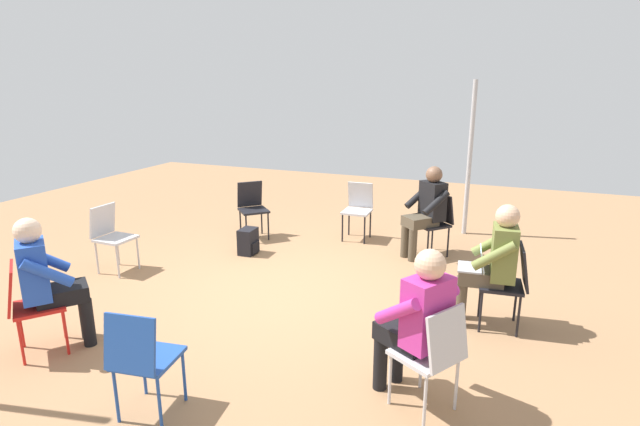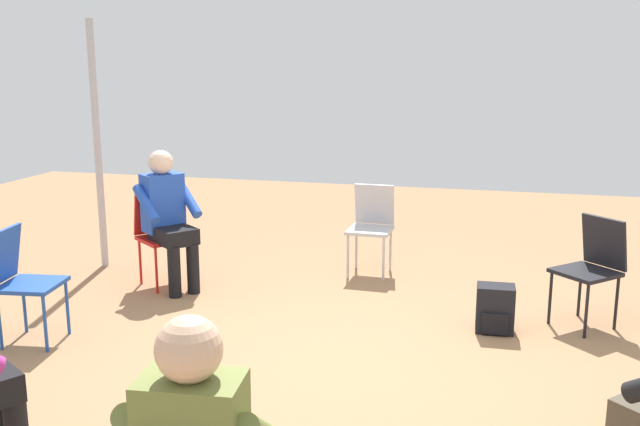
% 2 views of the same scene
% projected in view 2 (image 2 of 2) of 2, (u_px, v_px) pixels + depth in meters
% --- Properties ---
extents(ground_plane, '(14.00, 14.00, 0.00)m').
position_uv_depth(ground_plane, '(341.00, 372.00, 4.71)').
color(ground_plane, '#99704C').
extents(chair_southwest, '(0.58, 0.58, 0.85)m').
position_uv_depth(chair_southwest, '(161.00, 231.00, 6.47)').
color(chair_southwest, red).
rests_on(chair_southwest, ground).
extents(chair_northwest, '(0.58, 0.58, 0.85)m').
position_uv_depth(chair_northwest, '(592.00, 263.00, 5.44)').
color(chair_northwest, black).
rests_on(chair_northwest, ground).
extents(chair_west, '(0.45, 0.41, 0.85)m').
position_uv_depth(chair_west, '(372.00, 222.00, 6.80)').
color(chair_west, '#B7B7BC').
rests_on(chair_west, ground).
extents(chair_south, '(0.45, 0.49, 0.85)m').
position_uv_depth(chair_south, '(21.00, 276.00, 5.12)').
color(chair_south, '#1E4799').
rests_on(chair_south, ground).
extents(person_in_blue, '(0.63, 0.63, 1.24)m').
position_uv_depth(person_in_blue, '(168.00, 213.00, 6.30)').
color(person_in_blue, black).
rests_on(person_in_blue, ground).
extents(backpack_near_laptop_user, '(0.26, 0.29, 0.36)m').
position_uv_depth(backpack_near_laptop_user, '(495.00, 311.00, 5.38)').
color(backpack_near_laptop_user, black).
rests_on(backpack_near_laptop_user, ground).
extents(tent_pole_far, '(0.07, 0.07, 2.39)m').
position_uv_depth(tent_pole_far, '(97.00, 146.00, 6.86)').
color(tent_pole_far, '#B2B2B7').
rests_on(tent_pole_far, ground).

